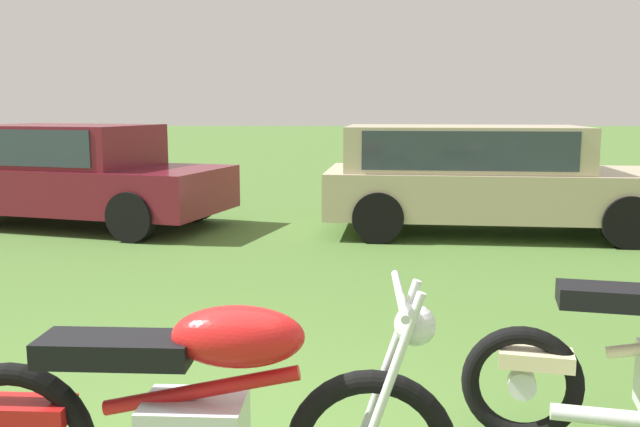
# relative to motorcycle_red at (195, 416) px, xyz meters

# --- Properties ---
(motorcycle_red) EXTENTS (2.12, 0.64, 1.02)m
(motorcycle_red) POSITION_rel_motorcycle_red_xyz_m (0.00, 0.00, 0.00)
(motorcycle_red) COLOR black
(motorcycle_red) RESTS_ON ground
(car_burgundy) EXTENTS (4.59, 2.96, 1.43)m
(car_burgundy) POSITION_rel_motorcycle_red_xyz_m (-3.11, 7.20, 0.32)
(car_burgundy) COLOR maroon
(car_burgundy) RESTS_ON ground
(car_beige) EXTENTS (4.55, 2.33, 1.43)m
(car_beige) POSITION_rel_motorcycle_red_xyz_m (2.53, 6.67, 0.36)
(car_beige) COLOR #BCAD8C
(car_beige) RESTS_ON ground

